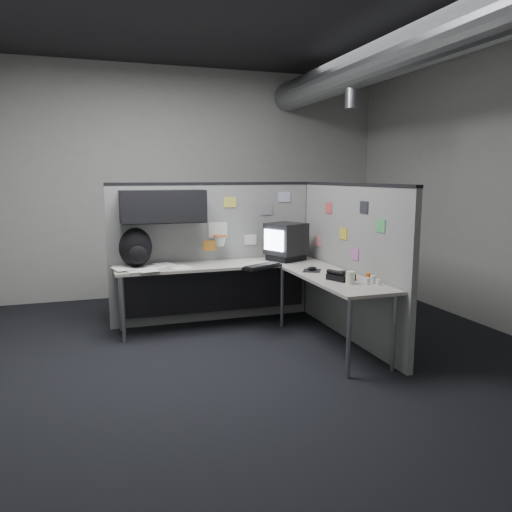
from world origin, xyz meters
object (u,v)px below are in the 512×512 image
object	(u,v)px
desk	(249,277)
monitor	(286,241)
keyboard	(262,266)
phone	(341,276)
backpack	(136,248)

from	to	relation	value
desk	monitor	xyz separation A→B (m)	(0.54, 0.27, 0.34)
desk	monitor	bearing A→B (deg)	26.52
desk	keyboard	world-z (taller)	keyboard
phone	backpack	xyz separation A→B (m)	(-1.77, 1.27, 0.17)
monitor	backpack	size ratio (longest dim) A/B	1.18
keyboard	backpack	distance (m)	1.36
desk	backpack	xyz separation A→B (m)	(-1.15, 0.34, 0.33)
monitor	phone	bearing A→B (deg)	-66.14
keyboard	backpack	xyz separation A→B (m)	(-1.27, 0.46, 0.19)
backpack	keyboard	bearing A→B (deg)	-3.34
desk	monitor	size ratio (longest dim) A/B	4.58
desk	phone	xyz separation A→B (m)	(0.62, -0.93, 0.15)
keyboard	phone	size ratio (longest dim) A/B	1.81
phone	backpack	size ratio (longest dim) A/B	0.62
monitor	desk	bearing A→B (deg)	-133.33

